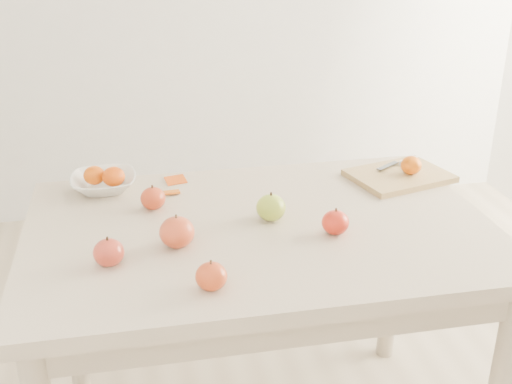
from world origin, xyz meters
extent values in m
cube|color=beige|center=(0.00, 0.00, 0.73)|extent=(1.20, 0.80, 0.04)
cylinder|color=#BCAA8E|center=(-0.54, 0.34, 0.35)|extent=(0.06, 0.06, 0.71)
cylinder|color=#BCAA8E|center=(0.54, 0.34, 0.35)|extent=(0.06, 0.06, 0.71)
cube|color=tan|center=(0.48, 0.22, 0.76)|extent=(0.33, 0.27, 0.02)
ellipsoid|color=orange|center=(0.51, 0.21, 0.80)|extent=(0.06, 0.06, 0.05)
imported|color=white|center=(-0.40, 0.30, 0.77)|extent=(0.19, 0.19, 0.05)
ellipsoid|color=#D64207|center=(-0.42, 0.31, 0.79)|extent=(0.06, 0.06, 0.05)
ellipsoid|color=#D15607|center=(-0.37, 0.29, 0.80)|extent=(0.06, 0.06, 0.06)
cube|color=#CA480E|center=(-0.19, 0.33, 0.75)|extent=(0.07, 0.06, 0.01)
cube|color=#D15D0E|center=(-0.21, 0.24, 0.75)|extent=(0.05, 0.04, 0.01)
cube|color=silver|center=(0.54, 0.29, 0.78)|extent=(0.07, 0.06, 0.01)
cube|color=#3C3F44|center=(0.46, 0.27, 0.78)|extent=(0.09, 0.06, 0.00)
ellipsoid|color=olive|center=(0.03, 0.02, 0.79)|extent=(0.08, 0.08, 0.07)
ellipsoid|color=maroon|center=(-0.38, -0.13, 0.78)|extent=(0.07, 0.07, 0.06)
ellipsoid|color=#A62316|center=(-0.22, -0.08, 0.79)|extent=(0.09, 0.09, 0.08)
ellipsoid|color=#A60F12|center=(-0.16, -0.28, 0.78)|extent=(0.07, 0.07, 0.06)
ellipsoid|color=#A2150C|center=(-0.26, 0.15, 0.78)|extent=(0.07, 0.07, 0.06)
ellipsoid|color=maroon|center=(0.17, -0.09, 0.78)|extent=(0.07, 0.07, 0.06)
camera|label=1|loc=(-0.30, -1.45, 1.50)|focal=45.00mm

